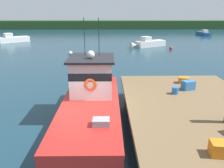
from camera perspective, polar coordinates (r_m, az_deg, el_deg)
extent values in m
plane|color=#193847|center=(10.54, -6.42, -11.10)|extent=(200.00, 200.00, 0.00)
cylinder|color=#4C3D2D|center=(14.10, 3.92, -1.16)|extent=(0.36, 0.36, 1.00)
cylinder|color=#4C3D2D|center=(15.45, 23.52, -0.95)|extent=(0.36, 0.36, 1.00)
cube|color=brown|center=(10.71, 19.96, -5.11)|extent=(6.00, 9.00, 0.20)
cube|color=red|center=(10.50, -5.31, -7.81)|extent=(2.55, 8.02, 1.10)
cone|color=red|center=(15.06, -3.90, 0.28)|extent=(1.11, 1.81, 1.10)
cube|color=black|center=(10.31, -5.38, -5.56)|extent=(2.57, 7.86, 0.12)
cube|color=red|center=(10.25, -5.40, -4.74)|extent=(2.59, 8.02, 0.12)
cube|color=silver|center=(11.10, -5.05, 1.65)|extent=(1.91, 2.21, 1.80)
cube|color=black|center=(11.02, -5.09, 3.23)|extent=(1.93, 2.23, 0.36)
cube|color=#232328|center=(10.88, -5.19, 6.47)|extent=(2.16, 2.51, 0.10)
sphere|color=white|center=(10.54, -5.34, 7.37)|extent=(0.36, 0.36, 0.36)
cylinder|color=black|center=(11.26, -6.94, 11.69)|extent=(0.03, 0.03, 1.80)
cylinder|color=black|center=(11.21, -3.31, 11.76)|extent=(0.03, 0.03, 1.80)
cube|color=#939399|center=(8.18, -2.73, -9.88)|extent=(0.60, 0.44, 0.36)
torus|color=orange|center=(7.80, -10.03, -12.62)|extent=(0.56, 0.56, 0.12)
torus|color=#EA5119|center=(10.02, -5.51, -0.16)|extent=(0.54, 0.10, 0.54)
cube|color=orange|center=(13.42, 17.61, 0.92)|extent=(0.68, 0.56, 0.34)
cube|color=orange|center=(7.30, 25.73, -14.40)|extent=(0.65, 0.51, 0.40)
cube|color=#3370B2|center=(12.38, 18.57, -0.27)|extent=(0.71, 0.60, 0.46)
cylinder|color=#2866B2|center=(11.56, 15.55, -1.57)|extent=(0.32, 0.32, 0.34)
cube|color=silver|center=(35.02, 9.59, 9.96)|extent=(4.91, 3.64, 0.87)
cone|color=silver|center=(33.22, 5.55, 9.70)|extent=(1.46, 1.34, 0.87)
cube|color=silver|center=(34.41, 8.56, 11.14)|extent=(1.63, 1.64, 0.65)
cube|color=#285184|center=(54.64, 21.81, 11.63)|extent=(1.77, 4.09, 0.72)
cone|color=#285184|center=(52.52, 23.16, 11.27)|extent=(0.84, 1.08, 0.72)
cube|color=silver|center=(53.99, 22.26, 12.20)|extent=(1.13, 1.11, 0.54)
cube|color=white|center=(42.91, -23.36, 10.20)|extent=(4.80, 4.29, 0.89)
cube|color=silver|center=(42.59, -24.60, 11.06)|extent=(1.74, 1.74, 0.67)
sphere|color=silver|center=(28.19, -10.38, 7.64)|extent=(0.47, 0.47, 0.47)
sphere|color=red|center=(32.68, 14.53, 8.71)|extent=(0.44, 0.44, 0.44)
cube|color=#284723|center=(71.30, -1.94, 14.69)|extent=(120.00, 8.00, 2.40)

